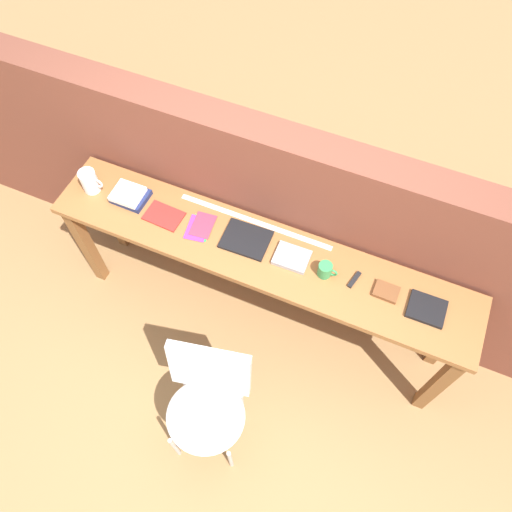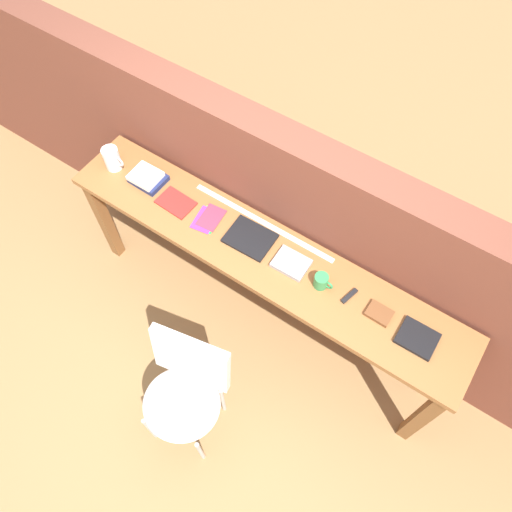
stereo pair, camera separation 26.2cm
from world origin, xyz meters
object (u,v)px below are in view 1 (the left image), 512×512
at_px(book_repair_rightmost, 427,309).
at_px(mug, 325,270).
at_px(book_open_centre, 246,239).
at_px(leather_journal_brown, 386,292).
at_px(pitcher_white, 90,181).
at_px(book_stack_leftmost, 129,195).
at_px(magazine_cycling, 164,216).
at_px(pamphlet_pile_colourful, 200,227).
at_px(chair_white_moulded, 208,400).
at_px(multitool_folded, 354,280).

bearing_deg(book_repair_rightmost, mug, 179.98).
height_order(book_open_centre, leather_journal_brown, leather_journal_brown).
height_order(mug, book_repair_rightmost, mug).
bearing_deg(pitcher_white, book_stack_leftmost, 6.59).
xyz_separation_m(pitcher_white, book_repair_rightmost, (2.03, 0.01, -0.07)).
distance_m(book_stack_leftmost, leather_journal_brown, 1.57).
distance_m(magazine_cycling, leather_journal_brown, 1.32).
xyz_separation_m(book_stack_leftmost, magazine_cycling, (0.25, -0.04, -0.02)).
bearing_deg(book_repair_rightmost, pamphlet_pile_colourful, 179.17).
height_order(chair_white_moulded, multitool_folded, multitool_folded).
bearing_deg(book_stack_leftmost, leather_journal_brown, -0.28).
bearing_deg(book_repair_rightmost, book_open_centre, 177.88).
xyz_separation_m(chair_white_moulded, leather_journal_brown, (0.69, 0.82, 0.37)).
bearing_deg(book_repair_rightmost, magazine_cycling, 179.72).
xyz_separation_m(pitcher_white, pamphlet_pile_colourful, (0.72, 0.01, -0.07)).
height_order(book_stack_leftmost, magazine_cycling, book_stack_leftmost).
bearing_deg(multitool_folded, mug, -170.74).
xyz_separation_m(magazine_cycling, mug, (0.99, 0.01, 0.04)).
xyz_separation_m(pitcher_white, mug, (1.47, -0.00, -0.03)).
distance_m(multitool_folded, book_repair_rightmost, 0.40).
relative_size(book_stack_leftmost, leather_journal_brown, 1.58).
bearing_deg(book_open_centre, multitool_folded, -2.28).
relative_size(chair_white_moulded, book_open_centre, 3.40).
bearing_deg(chair_white_moulded, multitool_folded, 57.95).
bearing_deg(book_stack_leftmost, chair_white_moulded, -43.15).
distance_m(leather_journal_brown, book_repair_rightmost, 0.22).
xyz_separation_m(pamphlet_pile_colourful, multitool_folded, (0.92, 0.02, 0.00)).
bearing_deg(chair_white_moulded, mug, 66.03).
bearing_deg(magazine_cycling, leather_journal_brown, 3.97).
height_order(magazine_cycling, book_repair_rightmost, book_repair_rightmost).
bearing_deg(magazine_cycling, book_stack_leftmost, 174.29).
bearing_deg(mug, magazine_cycling, -179.62).
height_order(pitcher_white, book_stack_leftmost, pitcher_white).
distance_m(pitcher_white, magazine_cycling, 0.49).
bearing_deg(leather_journal_brown, multitool_folded, 179.57).
bearing_deg(book_stack_leftmost, magazine_cycling, -8.43).
xyz_separation_m(pamphlet_pile_colourful, book_repair_rightmost, (1.31, -0.00, 0.01)).
bearing_deg(magazine_cycling, pitcher_white, -178.27).
bearing_deg(leather_journal_brown, mug, -175.38).
bearing_deg(book_repair_rightmost, leather_journal_brown, 175.44).
bearing_deg(book_repair_rightmost, book_stack_leftmost, 178.48).
bearing_deg(pamphlet_pile_colourful, pitcher_white, -179.50).
relative_size(pitcher_white, pamphlet_pile_colourful, 0.87).
bearing_deg(magazine_cycling, book_open_centre, 7.02).
height_order(pitcher_white, pamphlet_pile_colourful, pitcher_white).
distance_m(mug, leather_journal_brown, 0.34).
distance_m(magazine_cycling, multitool_folded, 1.15).
relative_size(mug, book_repair_rightmost, 0.57).
distance_m(book_open_centre, mug, 0.48).
distance_m(book_stack_leftmost, magazine_cycling, 0.25).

